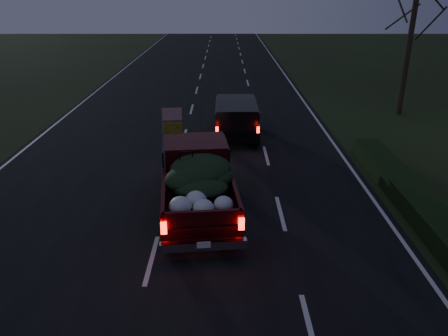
# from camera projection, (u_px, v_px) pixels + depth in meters

# --- Properties ---
(ground) EXTENTS (120.00, 120.00, 0.00)m
(ground) POSITION_uv_depth(u_px,v_px,m) (152.00, 260.00, 11.15)
(ground) COLOR black
(ground) RESTS_ON ground
(road_asphalt) EXTENTS (14.00, 120.00, 0.02)m
(road_asphalt) POSITION_uv_depth(u_px,v_px,m) (152.00, 260.00, 11.14)
(road_asphalt) COLOR black
(road_asphalt) RESTS_ON ground
(hedge_row) EXTENTS (1.00, 10.00, 0.60)m
(hedge_row) POSITION_uv_depth(u_px,v_px,m) (412.00, 197.00, 13.81)
(hedge_row) COLOR black
(hedge_row) RESTS_ON ground
(bare_tree_far) EXTENTS (3.60, 3.60, 7.00)m
(bare_tree_far) POSITION_uv_depth(u_px,v_px,m) (414.00, 14.00, 22.10)
(bare_tree_far) COLOR black
(bare_tree_far) RESTS_ON ground
(pickup_truck) EXTENTS (2.68, 5.73, 2.90)m
(pickup_truck) POSITION_uv_depth(u_px,v_px,m) (197.00, 176.00, 13.38)
(pickup_truck) COLOR #38070A
(pickup_truck) RESTS_ON ground
(lead_suv) EXTENTS (1.92, 4.59, 1.32)m
(lead_suv) POSITION_uv_depth(u_px,v_px,m) (236.00, 115.00, 20.19)
(lead_suv) COLOR black
(lead_suv) RESTS_ON ground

